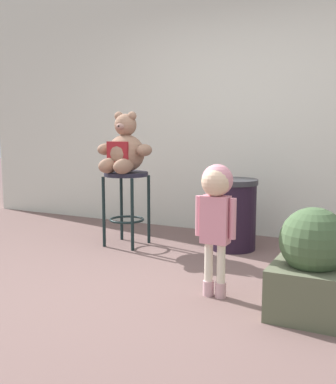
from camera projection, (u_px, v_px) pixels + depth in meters
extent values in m
plane|color=brown|center=(152.00, 296.00, 3.29)|extent=(24.00, 24.00, 0.00)
cube|color=beige|center=(250.00, 97.00, 5.11)|extent=(7.29, 0.30, 3.03)
cylinder|color=black|center=(126.00, 174.00, 4.61)|extent=(0.44, 0.44, 0.04)
cylinder|color=black|center=(104.00, 212.00, 4.59)|extent=(0.03, 0.03, 0.71)
cylinder|color=black|center=(132.00, 215.00, 4.45)|extent=(0.03, 0.03, 0.71)
cylinder|color=black|center=(121.00, 207.00, 4.88)|extent=(0.03, 0.03, 0.71)
cylinder|color=black|center=(149.00, 209.00, 4.74)|extent=(0.03, 0.03, 0.71)
torus|color=black|center=(127.00, 220.00, 4.68)|extent=(0.35, 0.35, 0.02)
sphere|color=#8D6954|center=(126.00, 153.00, 4.58)|extent=(0.37, 0.37, 0.37)
cube|color=maroon|center=(118.00, 153.00, 4.45)|extent=(0.23, 0.03, 0.22)
sphere|color=#8D6954|center=(125.00, 125.00, 4.54)|extent=(0.22, 0.22, 0.22)
ellipsoid|color=#936D63|center=(120.00, 126.00, 4.46)|extent=(0.09, 0.07, 0.06)
sphere|color=black|center=(119.00, 126.00, 4.44)|extent=(0.03, 0.03, 0.03)
sphere|color=#8D6954|center=(119.00, 116.00, 4.56)|extent=(0.09, 0.09, 0.09)
sphere|color=#8D6954|center=(132.00, 116.00, 4.50)|extent=(0.09, 0.09, 0.09)
ellipsoid|color=#8D6954|center=(105.00, 149.00, 4.65)|extent=(0.13, 0.21, 0.12)
ellipsoid|color=#8D6954|center=(144.00, 150.00, 4.45)|extent=(0.13, 0.21, 0.12)
ellipsoid|color=#8D6954|center=(109.00, 166.00, 4.48)|extent=(0.13, 0.32, 0.15)
ellipsoid|color=#8D6954|center=(124.00, 166.00, 4.41)|extent=(0.13, 0.32, 0.15)
cylinder|color=#CB9BA3|center=(208.00, 288.00, 3.30)|extent=(0.08, 0.08, 0.11)
cylinder|color=beige|center=(209.00, 262.00, 3.27)|extent=(0.06, 0.06, 0.28)
cylinder|color=#CB9BA3|center=(221.00, 290.00, 3.25)|extent=(0.08, 0.08, 0.11)
cylinder|color=beige|center=(221.00, 263.00, 3.23)|extent=(0.06, 0.06, 0.28)
cube|color=pink|center=(215.00, 220.00, 3.20)|extent=(0.19, 0.11, 0.33)
cylinder|color=pink|center=(199.00, 216.00, 3.26)|extent=(0.05, 0.05, 0.28)
cylinder|color=pink|center=(233.00, 219.00, 3.15)|extent=(0.05, 0.05, 0.28)
sphere|color=#D8B293|center=(216.00, 182.00, 3.17)|extent=(0.20, 0.20, 0.20)
sphere|color=#CB808E|center=(217.00, 180.00, 3.19)|extent=(0.22, 0.22, 0.22)
cylinder|color=black|center=(233.00, 217.00, 4.52)|extent=(0.45, 0.45, 0.64)
cylinder|color=#2D2D33|center=(234.00, 182.00, 4.47)|extent=(0.47, 0.47, 0.05)
cube|color=#555A44|center=(311.00, 291.00, 2.93)|extent=(0.50, 0.50, 0.33)
sphere|color=#3F5837|center=(314.00, 241.00, 2.88)|extent=(0.43, 0.43, 0.43)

